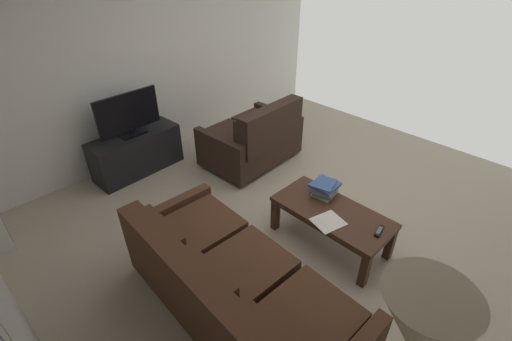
{
  "coord_description": "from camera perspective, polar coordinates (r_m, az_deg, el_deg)",
  "views": [
    {
      "loc": [
        -1.75,
        2.51,
        2.55
      ],
      "look_at": [
        0.06,
        0.71,
        0.89
      ],
      "focal_mm": 24.47,
      "sensor_mm": 36.0,
      "label": 1
    }
  ],
  "objects": [
    {
      "name": "book_stack",
      "position": [
        3.59,
        11.21,
        -2.85
      ],
      "size": [
        0.27,
        0.31,
        0.14
      ],
      "color": "silver",
      "rests_on": "coffee_table"
    },
    {
      "name": "loveseat_near",
      "position": [
        4.69,
        -0.28,
        5.29
      ],
      "size": [
        0.92,
        1.28,
        0.9
      ],
      "color": "black",
      "rests_on": "ground"
    },
    {
      "name": "tv_stand",
      "position": [
        4.81,
        -18.92,
        2.77
      ],
      "size": [
        0.47,
        1.16,
        0.54
      ],
      "color": "black",
      "rests_on": "ground"
    },
    {
      "name": "flat_tv",
      "position": [
        4.57,
        -20.14,
        8.7
      ],
      "size": [
        0.22,
        0.81,
        0.54
      ],
      "color": "black",
      "rests_on": "tv_stand"
    },
    {
      "name": "wall_right",
      "position": [
        5.06,
        -14.78,
        19.31
      ],
      "size": [
        0.12,
        5.52,
        2.88
      ],
      "primitive_type": "cube",
      "color": "silver",
      "rests_on": "ground"
    },
    {
      "name": "loose_magazine",
      "position": [
        3.29,
        11.73,
        -8.2
      ],
      "size": [
        0.3,
        0.32,
        0.01
      ],
      "primitive_type": "cube",
      "rotation": [
        0.0,
        0.0,
        6.02
      ],
      "color": "silver",
      "rests_on": "coffee_table"
    },
    {
      "name": "tv_remote",
      "position": [
        3.31,
        19.48,
        -9.31
      ],
      "size": [
        0.08,
        0.17,
        0.02
      ],
      "color": "black",
      "rests_on": "coffee_table"
    },
    {
      "name": "ground_plane",
      "position": [
        3.98,
        7.96,
        -7.27
      ],
      "size": [
        5.01,
        5.52,
        0.01
      ],
      "primitive_type": "cube",
      "color": "tan"
    },
    {
      "name": "coffee_table",
      "position": [
        3.48,
        12.28,
        -7.21
      ],
      "size": [
        1.14,
        0.55,
        0.41
      ],
      "color": "#3D2316",
      "rests_on": "ground"
    },
    {
      "name": "sofa_main",
      "position": [
        2.81,
        -4.03,
        -18.72
      ],
      "size": [
        2.05,
        0.97,
        0.8
      ],
      "color": "black",
      "rests_on": "ground"
    }
  ]
}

